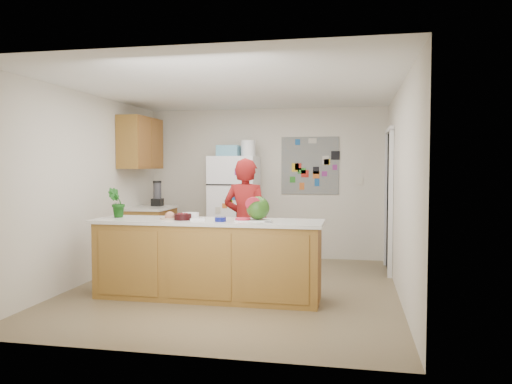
% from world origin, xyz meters
% --- Properties ---
extents(floor, '(4.00, 4.50, 0.02)m').
position_xyz_m(floor, '(0.00, 0.00, -0.01)').
color(floor, brown).
rests_on(floor, ground).
extents(wall_back, '(4.00, 0.02, 2.50)m').
position_xyz_m(wall_back, '(0.00, 2.26, 1.25)').
color(wall_back, beige).
rests_on(wall_back, ground).
extents(wall_left, '(0.02, 4.50, 2.50)m').
position_xyz_m(wall_left, '(-2.01, 0.00, 1.25)').
color(wall_left, beige).
rests_on(wall_left, ground).
extents(wall_right, '(0.02, 4.50, 2.50)m').
position_xyz_m(wall_right, '(2.01, 0.00, 1.25)').
color(wall_right, beige).
rests_on(wall_right, ground).
extents(ceiling, '(4.00, 4.50, 0.02)m').
position_xyz_m(ceiling, '(0.00, 0.00, 2.51)').
color(ceiling, white).
rests_on(ceiling, wall_back).
extents(doorway, '(0.03, 0.85, 2.04)m').
position_xyz_m(doorway, '(1.99, 1.45, 1.02)').
color(doorway, black).
rests_on(doorway, ground).
extents(peninsula_base, '(2.60, 0.62, 0.88)m').
position_xyz_m(peninsula_base, '(-0.20, -0.50, 0.44)').
color(peninsula_base, brown).
rests_on(peninsula_base, floor).
extents(peninsula_top, '(2.68, 0.70, 0.04)m').
position_xyz_m(peninsula_top, '(-0.20, -0.50, 0.90)').
color(peninsula_top, silver).
rests_on(peninsula_top, peninsula_base).
extents(side_counter_base, '(0.60, 0.80, 0.86)m').
position_xyz_m(side_counter_base, '(-1.69, 1.35, 0.43)').
color(side_counter_base, brown).
rests_on(side_counter_base, floor).
extents(side_counter_top, '(0.64, 0.84, 0.04)m').
position_xyz_m(side_counter_top, '(-1.69, 1.35, 0.88)').
color(side_counter_top, silver).
rests_on(side_counter_top, side_counter_base).
extents(upper_cabinets, '(0.35, 1.00, 0.80)m').
position_xyz_m(upper_cabinets, '(-1.82, 1.30, 1.90)').
color(upper_cabinets, brown).
rests_on(upper_cabinets, wall_left).
extents(refrigerator, '(0.75, 0.70, 1.70)m').
position_xyz_m(refrigerator, '(-0.45, 1.88, 0.85)').
color(refrigerator, silver).
rests_on(refrigerator, floor).
extents(fridge_top_bin, '(0.35, 0.28, 0.18)m').
position_xyz_m(fridge_top_bin, '(-0.55, 1.88, 1.79)').
color(fridge_top_bin, '#5999B2').
rests_on(fridge_top_bin, refrigerator).
extents(photo_collage, '(0.95, 0.01, 0.95)m').
position_xyz_m(photo_collage, '(0.75, 2.24, 1.55)').
color(photo_collage, slate).
rests_on(photo_collage, wall_back).
extents(person, '(0.65, 0.48, 1.64)m').
position_xyz_m(person, '(0.11, 0.16, 0.82)').
color(person, maroon).
rests_on(person, floor).
extents(blender_appliance, '(0.13, 0.13, 0.38)m').
position_xyz_m(blender_appliance, '(-1.64, 1.51, 1.09)').
color(blender_appliance, black).
rests_on(blender_appliance, side_counter_top).
extents(cutting_board, '(0.46, 0.39, 0.01)m').
position_xyz_m(cutting_board, '(0.33, -0.49, 0.93)').
color(cutting_board, white).
rests_on(cutting_board, peninsula_top).
extents(watermelon, '(0.27, 0.27, 0.27)m').
position_xyz_m(watermelon, '(0.39, -0.47, 1.06)').
color(watermelon, '#275217').
rests_on(watermelon, cutting_board).
extents(watermelon_slice, '(0.17, 0.17, 0.02)m').
position_xyz_m(watermelon_slice, '(0.23, -0.54, 0.94)').
color(watermelon_slice, '#C82846').
rests_on(watermelon_slice, cutting_board).
extents(cherry_bowl, '(0.23, 0.23, 0.07)m').
position_xyz_m(cherry_bowl, '(-0.48, -0.57, 0.96)').
color(cherry_bowl, black).
rests_on(cherry_bowl, peninsula_top).
extents(white_bowl, '(0.25, 0.25, 0.06)m').
position_xyz_m(white_bowl, '(-0.47, -0.33, 0.95)').
color(white_bowl, white).
rests_on(white_bowl, peninsula_top).
extents(cobalt_bowl, '(0.15, 0.15, 0.05)m').
position_xyz_m(cobalt_bowl, '(-0.00, -0.64, 0.95)').
color(cobalt_bowl, '#0B1160').
rests_on(cobalt_bowl, peninsula_top).
extents(plate, '(0.28, 0.28, 0.02)m').
position_xyz_m(plate, '(-0.65, -0.51, 0.93)').
color(plate, beige).
rests_on(plate, peninsula_top).
extents(paper_towel, '(0.21, 0.20, 0.02)m').
position_xyz_m(paper_towel, '(-0.30, -0.56, 0.93)').
color(paper_towel, white).
rests_on(paper_towel, peninsula_top).
extents(keys, '(0.09, 0.06, 0.01)m').
position_xyz_m(keys, '(0.54, -0.64, 0.93)').
color(keys, gray).
rests_on(keys, peninsula_top).
extents(potted_plant, '(0.25, 0.24, 0.36)m').
position_xyz_m(potted_plant, '(-1.36, -0.45, 1.10)').
color(potted_plant, '#0B430B').
rests_on(potted_plant, peninsula_top).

